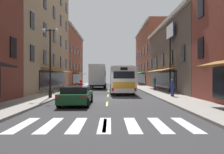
% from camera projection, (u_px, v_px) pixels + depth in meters
% --- Properties ---
extents(ground_plane, '(34.80, 80.00, 0.10)m').
position_uv_depth(ground_plane, '(108.00, 99.00, 18.47)').
color(ground_plane, '#333335').
extents(lane_centre_dashes, '(0.14, 73.90, 0.01)m').
position_uv_depth(lane_centre_dashes, '(108.00, 99.00, 18.22)').
color(lane_centre_dashes, '#DBCC4C').
rests_on(lane_centre_dashes, ground).
extents(crosswalk_near, '(7.10, 2.80, 0.01)m').
position_uv_depth(crosswalk_near, '(105.00, 125.00, 8.47)').
color(crosswalk_near, silver).
rests_on(crosswalk_near, ground).
extents(sidewalk_left, '(3.00, 80.00, 0.14)m').
position_uv_depth(sidewalk_left, '(41.00, 98.00, 18.42)').
color(sidewalk_left, gray).
rests_on(sidewalk_left, ground).
extents(sidewalk_right, '(3.00, 80.00, 0.14)m').
position_uv_depth(sidewalk_right, '(174.00, 98.00, 18.52)').
color(sidewalk_right, gray).
rests_on(sidewalk_right, ground).
extents(billboard_sign, '(0.40, 2.71, 7.79)m').
position_uv_depth(billboard_sign, '(170.00, 40.00, 23.84)').
color(billboard_sign, black).
rests_on(billboard_sign, sidewalk_right).
extents(transit_bus, '(2.67, 12.39, 3.06)m').
position_uv_depth(transit_bus, '(121.00, 79.00, 26.46)').
color(transit_bus, silver).
rests_on(transit_bus, ground).
extents(box_truck, '(2.54, 6.92, 3.81)m').
position_uv_depth(box_truck, '(98.00, 77.00, 34.16)').
color(box_truck, '#B21E19').
rests_on(box_truck, ground).
extents(sedan_near, '(2.00, 4.24, 1.27)m').
position_uv_depth(sedan_near, '(76.00, 95.00, 14.44)').
color(sedan_near, '#144723').
rests_on(sedan_near, ground).
extents(sedan_mid, '(1.89, 4.77, 1.38)m').
position_uv_depth(sedan_mid, '(100.00, 82.00, 46.23)').
color(sedan_mid, '#515154').
rests_on(sedan_mid, ground).
extents(motorcycle_rider, '(0.62, 2.07, 1.66)m').
position_uv_depth(motorcycle_rider, '(81.00, 90.00, 18.94)').
color(motorcycle_rider, black).
rests_on(motorcycle_rider, ground).
extents(bicycle_near, '(1.70, 0.48, 0.91)m').
position_uv_depth(bicycle_near, '(61.00, 91.00, 21.20)').
color(bicycle_near, black).
rests_on(bicycle_near, sidewalk_left).
extents(pedestrian_near, '(0.44, 0.52, 1.58)m').
position_uv_depth(pedestrian_near, '(172.00, 87.00, 19.17)').
color(pedestrian_near, navy).
rests_on(pedestrian_near, sidewalk_right).
extents(pedestrian_mid, '(0.36, 0.36, 1.78)m').
position_uv_depth(pedestrian_mid, '(155.00, 83.00, 27.70)').
color(pedestrian_mid, '#66387F').
rests_on(pedestrian_mid, sidewalk_right).
extents(street_lamp_twin, '(1.42, 0.32, 5.93)m').
position_uv_depth(street_lamp_twin, '(50.00, 60.00, 18.02)').
color(street_lamp_twin, black).
rests_on(street_lamp_twin, sidewalk_left).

